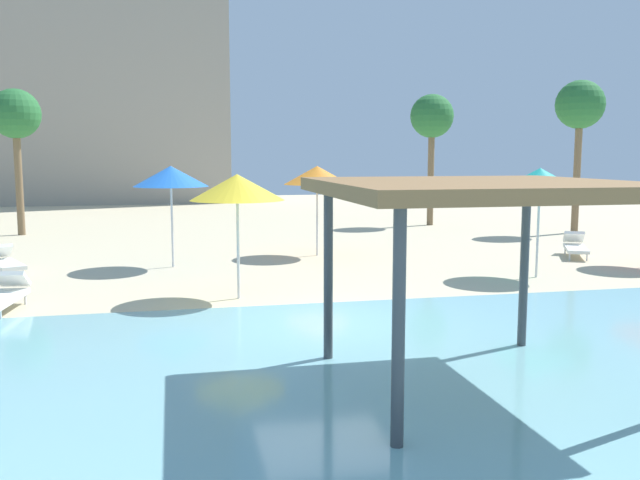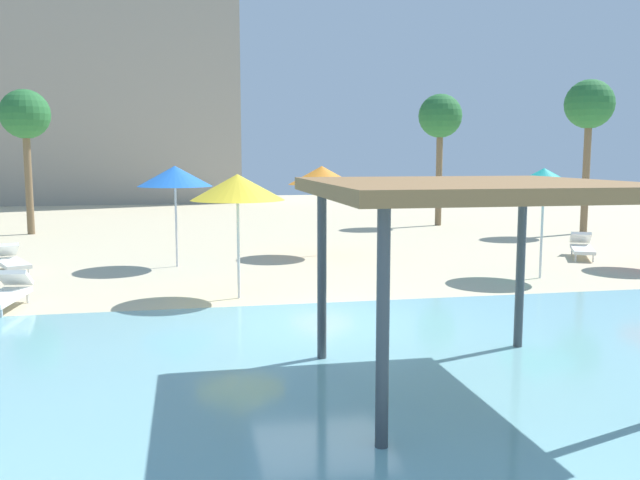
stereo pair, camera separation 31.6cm
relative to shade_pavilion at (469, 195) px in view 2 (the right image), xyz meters
The scene contains 14 objects.
ground_plane 4.81m from the shade_pavilion, 106.34° to the left, with size 80.00×80.00×0.00m, color beige.
lagoon_water 3.12m from the shade_pavilion, 130.05° to the right, with size 44.00×13.50×0.04m, color #7AB7C1.
shade_pavilion is the anchor object (origin of this frame).
beach_umbrella_orange_0 12.25m from the shade_pavilion, 87.64° to the left, with size 2.06×2.06×2.77m.
beach_umbrella_yellow_1 6.85m from the shade_pavilion, 111.44° to the left, with size 2.03×2.03×2.70m.
beach_umbrella_teal_5 9.00m from the shade_pavilion, 54.78° to the left, with size 2.04×2.04×2.78m.
beach_umbrella_blue_6 11.63m from the shade_pavilion, 109.51° to the left, with size 2.06×2.06×2.81m.
lounge_chair_0 9.80m from the shade_pavilion, 139.27° to the left, with size 0.81×1.95×0.74m.
lounge_chair_2 13.38m from the shade_pavilion, 51.46° to the left, with size 1.40×1.96×0.74m.
lounge_chair_5 13.77m from the shade_pavilion, 127.18° to the left, with size 1.34×1.97×0.74m.
palm_tree_1 22.34m from the shade_pavilion, 115.68° to the left, with size 1.90×1.90×5.63m.
palm_tree_2 20.11m from the shade_pavilion, 53.46° to the left, with size 1.90×1.90×6.02m.
palm_tree_3 21.57m from the shade_pavilion, 69.96° to the left, with size 1.90×1.90×5.75m.
hotel_block_0 42.96m from the shade_pavilion, 103.92° to the left, with size 20.16×10.48×21.25m, color #9E9384.
Camera 2 is at (-2.43, -12.08, 3.11)m, focal length 38.01 mm.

